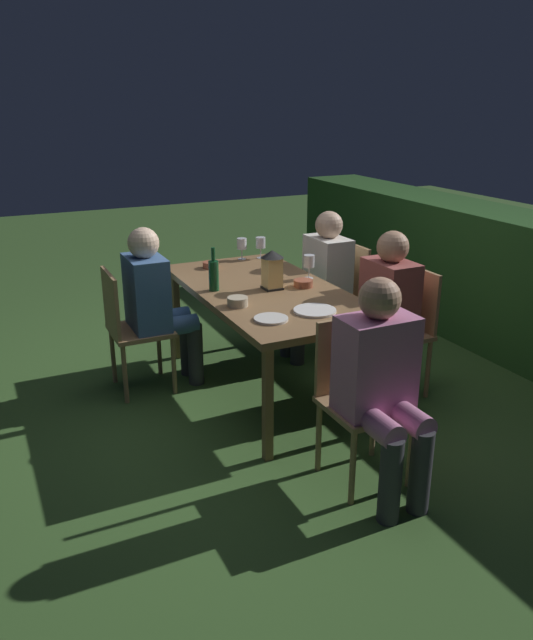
{
  "coord_description": "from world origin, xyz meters",
  "views": [
    {
      "loc": [
        3.64,
        -1.73,
        1.97
      ],
      "look_at": [
        0.0,
        0.0,
        0.52
      ],
      "focal_mm": 35.24,
      "sensor_mm": 36.0,
      "label": 1
    }
  ],
  "objects_px": {
    "wine_glass_b": "(309,262)",
    "person_in_pink": "(382,380)",
    "chair_side_left_a": "(130,325)",
    "lantern_centerpiece": "(272,268)",
    "person_in_blue": "(156,300)",
    "bowl_bread": "(303,283)",
    "chair_side_right_b": "(403,325)",
    "person_in_rust": "(381,308)",
    "dining_table": "(266,296)",
    "plate_b": "(315,311)",
    "wine_glass_a": "(242,245)",
    "bowl_olives": "(238,301)",
    "chair_side_right_a": "(341,293)",
    "chair_head_far": "(359,392)",
    "green_bottle_on_table": "(214,275)",
    "wine_glass_c": "(261,244)",
    "bowl_salad": "(211,265)",
    "plate_a": "(271,319)",
    "person_in_cream": "(320,278)"
  },
  "relations": [
    {
      "from": "dining_table",
      "to": "green_bottle_on_table",
      "type": "height_order",
      "value": "green_bottle_on_table"
    },
    {
      "from": "chair_side_right_b",
      "to": "plate_a",
      "type": "bearing_deg",
      "value": -80.93
    },
    {
      "from": "chair_side_left_a",
      "to": "lantern_centerpiece",
      "type": "distance_m",
      "value": 1.06
    },
    {
      "from": "wine_glass_b",
      "to": "plate_a",
      "type": "height_order",
      "value": "wine_glass_b"
    },
    {
      "from": "person_in_pink",
      "to": "wine_glass_b",
      "type": "xyz_separation_m",
      "value": [
        -1.43,
        0.38,
        0.23
      ]
    },
    {
      "from": "chair_side_right_b",
      "to": "wine_glass_c",
      "type": "bearing_deg",
      "value": -155.83
    },
    {
      "from": "bowl_salad",
      "to": "wine_glass_a",
      "type": "bearing_deg",
      "value": 113.82
    },
    {
      "from": "chair_head_far",
      "to": "person_in_pink",
      "type": "relative_size",
      "value": 0.76
    },
    {
      "from": "dining_table",
      "to": "green_bottle_on_table",
      "type": "xyz_separation_m",
      "value": [
        -0.11,
        -0.33,
        0.16
      ]
    },
    {
      "from": "dining_table",
      "to": "bowl_bread",
      "type": "height_order",
      "value": "bowl_bread"
    },
    {
      "from": "person_in_pink",
      "to": "green_bottle_on_table",
      "type": "xyz_separation_m",
      "value": [
        -1.45,
        -0.33,
        0.22
      ]
    },
    {
      "from": "plate_b",
      "to": "chair_head_far",
      "type": "bearing_deg",
      "value": -5.55
    },
    {
      "from": "chair_side_right_a",
      "to": "wine_glass_a",
      "type": "relative_size",
      "value": 5.15
    },
    {
      "from": "dining_table",
      "to": "person_in_blue",
      "type": "height_order",
      "value": "person_in_blue"
    },
    {
      "from": "dining_table",
      "to": "bowl_olives",
      "type": "distance_m",
      "value": 0.42
    },
    {
      "from": "bowl_bread",
      "to": "bowl_salad",
      "type": "distance_m",
      "value": 0.83
    },
    {
      "from": "chair_side_right_b",
      "to": "person_in_rust",
      "type": "bearing_deg",
      "value": -90.0
    },
    {
      "from": "bowl_bread",
      "to": "chair_side_right_b",
      "type": "bearing_deg",
      "value": 60.91
    },
    {
      "from": "wine_glass_b",
      "to": "person_in_pink",
      "type": "bearing_deg",
      "value": -14.78
    },
    {
      "from": "person_in_rust",
      "to": "wine_glass_c",
      "type": "xyz_separation_m",
      "value": [
        -1.18,
        -0.33,
        0.23
      ]
    },
    {
      "from": "wine_glass_a",
      "to": "wine_glass_b",
      "type": "bearing_deg",
      "value": 16.55
    },
    {
      "from": "chair_side_left_a",
      "to": "wine_glass_a",
      "type": "xyz_separation_m",
      "value": [
        -0.4,
        1.01,
        0.38
      ]
    },
    {
      "from": "plate_b",
      "to": "person_in_pink",
      "type": "bearing_deg",
      "value": -4.17
    },
    {
      "from": "dining_table",
      "to": "chair_head_far",
      "type": "bearing_deg",
      "value": 0.0
    },
    {
      "from": "person_in_rust",
      "to": "chair_side_right_a",
      "type": "bearing_deg",
      "value": 166.32
    },
    {
      "from": "person_in_blue",
      "to": "bowl_bread",
      "type": "distance_m",
      "value": 1.02
    },
    {
      "from": "wine_glass_b",
      "to": "bowl_salad",
      "type": "relative_size",
      "value": 1.41
    },
    {
      "from": "person_in_cream",
      "to": "lantern_centerpiece",
      "type": "bearing_deg",
      "value": -55.65
    },
    {
      "from": "dining_table",
      "to": "bowl_olives",
      "type": "relative_size",
      "value": 13.89
    },
    {
      "from": "dining_table",
      "to": "chair_side_left_a",
      "type": "height_order",
      "value": "chair_side_left_a"
    },
    {
      "from": "person_in_rust",
      "to": "bowl_bread",
      "type": "bearing_deg",
      "value": -129.48
    },
    {
      "from": "person_in_pink",
      "to": "bowl_olives",
      "type": "height_order",
      "value": "person_in_pink"
    },
    {
      "from": "dining_table",
      "to": "plate_b",
      "type": "height_order",
      "value": "plate_b"
    },
    {
      "from": "dining_table",
      "to": "bowl_bread",
      "type": "relative_size",
      "value": 13.69
    },
    {
      "from": "person_in_cream",
      "to": "person_in_rust",
      "type": "distance_m",
      "value": 0.8
    },
    {
      "from": "chair_side_left_a",
      "to": "green_bottle_on_table",
      "type": "relative_size",
      "value": 3.0
    },
    {
      "from": "person_in_blue",
      "to": "wine_glass_c",
      "type": "height_order",
      "value": "person_in_blue"
    },
    {
      "from": "chair_side_right_a",
      "to": "person_in_pink",
      "type": "relative_size",
      "value": 0.76
    },
    {
      "from": "person_in_blue",
      "to": "plate_b",
      "type": "bearing_deg",
      "value": 36.47
    },
    {
      "from": "plate_b",
      "to": "bowl_salad",
      "type": "relative_size",
      "value": 2.15
    },
    {
      "from": "person_in_blue",
      "to": "wine_glass_c",
      "type": "distance_m",
      "value": 1.06
    },
    {
      "from": "lantern_centerpiece",
      "to": "wine_glass_a",
      "type": "height_order",
      "value": "lantern_centerpiece"
    },
    {
      "from": "lantern_centerpiece",
      "to": "bowl_salad",
      "type": "distance_m",
      "value": 0.72
    },
    {
      "from": "wine_glass_a",
      "to": "bowl_olives",
      "type": "xyz_separation_m",
      "value": [
        1.06,
        -0.49,
        -0.09
      ]
    },
    {
      "from": "dining_table",
      "to": "lantern_centerpiece",
      "type": "height_order",
      "value": "lantern_centerpiece"
    },
    {
      "from": "person_in_blue",
      "to": "wine_glass_b",
      "type": "xyz_separation_m",
      "value": [
        0.3,
        1.03,
        0.23
      ]
    },
    {
      "from": "lantern_centerpiece",
      "to": "green_bottle_on_table",
      "type": "relative_size",
      "value": 0.91
    },
    {
      "from": "wine_glass_a",
      "to": "plate_a",
      "type": "relative_size",
      "value": 0.84
    },
    {
      "from": "person_in_rust",
      "to": "green_bottle_on_table",
      "type": "distance_m",
      "value": 1.13
    },
    {
      "from": "chair_side_right_a",
      "to": "green_bottle_on_table",
      "type": "relative_size",
      "value": 3.0
    }
  ]
}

